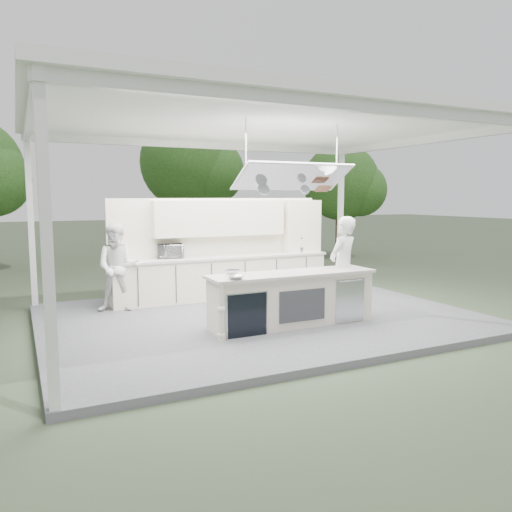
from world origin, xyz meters
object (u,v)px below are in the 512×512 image
head_chef (343,266)px  demo_island (291,299)px  sous_chef (118,268)px  back_counter (223,277)px

head_chef → demo_island: bearing=-13.7°
demo_island → sous_chef: sous_chef is taller
demo_island → head_chef: head_chef is taller
back_counter → head_chef: (1.43, -2.60, 0.48)m
head_chef → sous_chef: size_ratio=1.09×
demo_island → sous_chef: size_ratio=1.76×
demo_island → sous_chef: 3.58m
head_chef → back_counter: bearing=-84.5°
sous_chef → head_chef: bearing=-13.7°
demo_island → head_chef: bearing=9.6°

